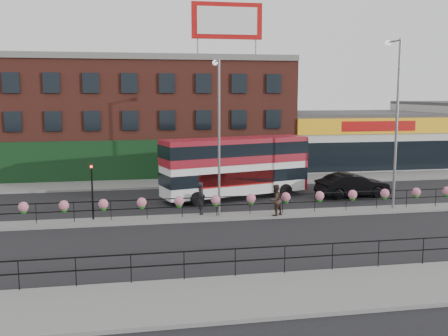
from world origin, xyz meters
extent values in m
plane|color=black|center=(0.00, 0.00, 0.00)|extent=(120.00, 120.00, 0.00)
cube|color=slate|center=(0.00, -12.00, 0.07)|extent=(60.00, 4.00, 0.15)
cube|color=slate|center=(0.00, 12.00, 0.07)|extent=(60.00, 4.00, 0.15)
cube|color=slate|center=(0.00, 0.00, 0.07)|extent=(60.00, 1.60, 0.15)
cube|color=gold|center=(0.00, -9.70, 0.01)|extent=(60.00, 0.10, 0.01)
cube|color=gold|center=(0.00, -9.88, 0.01)|extent=(60.00, 0.10, 0.01)
cube|color=brown|center=(-4.00, 20.00, 5.00)|extent=(25.00, 12.00, 10.00)
cube|color=#3F3F42|center=(-4.00, 20.00, 10.15)|extent=(25.00, 12.00, 0.30)
cube|color=black|center=(-4.00, 13.92, 1.70)|extent=(25.00, 0.25, 3.40)
cube|color=silver|center=(16.00, 20.00, 2.50)|extent=(15.00, 12.00, 5.00)
cube|color=#3F3F42|center=(16.00, 20.00, 5.15)|extent=(15.00, 12.00, 0.30)
cube|color=yellow|center=(16.00, 13.92, 4.30)|extent=(15.00, 0.25, 1.40)
cube|color=#AA0E0C|center=(16.00, 13.80, 4.30)|extent=(7.00, 0.10, 0.90)
cube|color=black|center=(16.00, 13.92, 1.60)|extent=(15.00, 0.25, 2.60)
cube|color=#AA0E0C|center=(2.50, 15.00, 13.20)|extent=(6.00, 0.25, 3.00)
cube|color=silver|center=(2.50, 14.86, 13.20)|extent=(5.10, 0.04, 2.25)
cylinder|color=slate|center=(0.00, 15.00, 11.00)|extent=(0.12, 0.12, 1.40)
cylinder|color=slate|center=(5.00, 15.00, 11.00)|extent=(0.12, 0.12, 1.40)
cube|color=black|center=(0.00, 0.00, 1.25)|extent=(30.00, 0.05, 0.05)
cube|color=black|center=(0.00, 0.00, 0.76)|extent=(30.00, 0.05, 0.05)
cylinder|color=black|center=(-11.00, 0.00, 0.70)|extent=(0.04, 0.04, 1.10)
cylinder|color=black|center=(-9.00, 0.00, 0.70)|extent=(0.04, 0.04, 1.10)
cylinder|color=black|center=(-7.00, 0.00, 0.70)|extent=(0.04, 0.04, 1.10)
cylinder|color=black|center=(-5.00, 0.00, 0.70)|extent=(0.04, 0.04, 1.10)
cylinder|color=black|center=(-3.00, 0.00, 0.70)|extent=(0.04, 0.04, 1.10)
cylinder|color=black|center=(-1.00, 0.00, 0.70)|extent=(0.04, 0.04, 1.10)
cylinder|color=black|center=(1.00, 0.00, 0.70)|extent=(0.04, 0.04, 1.10)
cylinder|color=black|center=(3.00, 0.00, 0.70)|extent=(0.04, 0.04, 1.10)
cylinder|color=black|center=(5.00, 0.00, 0.70)|extent=(0.04, 0.04, 1.10)
cylinder|color=black|center=(7.00, 0.00, 0.70)|extent=(0.04, 0.04, 1.10)
cylinder|color=black|center=(9.00, 0.00, 0.70)|extent=(0.04, 0.04, 1.10)
cylinder|color=black|center=(11.00, 0.00, 0.70)|extent=(0.04, 0.04, 1.10)
cylinder|color=black|center=(13.00, 0.00, 0.70)|extent=(0.04, 0.04, 1.10)
sphere|color=#C0667C|center=(-11.63, 0.00, 1.10)|extent=(0.56, 0.56, 0.56)
sphere|color=#1F5D1A|center=(-11.63, 0.00, 0.87)|extent=(0.36, 0.36, 0.36)
sphere|color=#C0667C|center=(-9.52, 0.00, 1.10)|extent=(0.56, 0.56, 0.56)
sphere|color=#1F5D1A|center=(-9.52, 0.00, 0.87)|extent=(0.36, 0.36, 0.36)
sphere|color=#C0667C|center=(-7.40, 0.00, 1.10)|extent=(0.56, 0.56, 0.56)
sphere|color=#1F5D1A|center=(-7.40, 0.00, 0.87)|extent=(0.36, 0.36, 0.36)
sphere|color=#C0667C|center=(-5.29, 0.00, 1.10)|extent=(0.56, 0.56, 0.56)
sphere|color=#1F5D1A|center=(-5.29, 0.00, 0.87)|extent=(0.36, 0.36, 0.36)
sphere|color=#C0667C|center=(-3.17, 0.00, 1.10)|extent=(0.56, 0.56, 0.56)
sphere|color=#1F5D1A|center=(-3.17, 0.00, 0.87)|extent=(0.36, 0.36, 0.36)
sphere|color=#C0667C|center=(-1.06, 0.00, 1.10)|extent=(0.56, 0.56, 0.56)
sphere|color=#1F5D1A|center=(-1.06, 0.00, 0.87)|extent=(0.36, 0.36, 0.36)
sphere|color=#C0667C|center=(1.06, 0.00, 1.10)|extent=(0.56, 0.56, 0.56)
sphere|color=#1F5D1A|center=(1.06, 0.00, 0.87)|extent=(0.36, 0.36, 0.36)
sphere|color=#C0667C|center=(3.17, 0.00, 1.10)|extent=(0.56, 0.56, 0.56)
sphere|color=#1F5D1A|center=(3.17, 0.00, 0.87)|extent=(0.36, 0.36, 0.36)
sphere|color=#C0667C|center=(5.29, 0.00, 1.10)|extent=(0.56, 0.56, 0.56)
sphere|color=#1F5D1A|center=(5.29, 0.00, 0.87)|extent=(0.36, 0.36, 0.36)
sphere|color=#C0667C|center=(7.40, 0.00, 1.10)|extent=(0.56, 0.56, 0.56)
sphere|color=#1F5D1A|center=(7.40, 0.00, 0.87)|extent=(0.36, 0.36, 0.36)
sphere|color=#C0667C|center=(9.52, 0.00, 1.10)|extent=(0.56, 0.56, 0.56)
sphere|color=#1F5D1A|center=(9.52, 0.00, 0.87)|extent=(0.36, 0.36, 0.36)
sphere|color=#C0667C|center=(11.63, 0.00, 1.10)|extent=(0.56, 0.56, 0.56)
sphere|color=#1F5D1A|center=(11.63, 0.00, 0.87)|extent=(0.36, 0.36, 0.36)
sphere|color=#C0667C|center=(13.75, 0.00, 1.10)|extent=(0.56, 0.56, 0.56)
sphere|color=#1F5D1A|center=(13.75, 0.00, 0.87)|extent=(0.36, 0.36, 0.36)
cube|color=black|center=(-2.00, -10.10, 1.25)|extent=(20.00, 0.05, 0.05)
cube|color=black|center=(-2.00, -10.10, 0.76)|extent=(20.00, 0.05, 0.05)
cylinder|color=black|center=(-10.00, -10.10, 0.70)|extent=(0.04, 0.04, 1.10)
cylinder|color=black|center=(-8.00, -10.10, 0.70)|extent=(0.04, 0.04, 1.10)
cylinder|color=black|center=(-6.00, -10.10, 0.70)|extent=(0.04, 0.04, 1.10)
cylinder|color=black|center=(-4.00, -10.10, 0.70)|extent=(0.04, 0.04, 1.10)
cylinder|color=black|center=(-2.00, -10.10, 0.70)|extent=(0.04, 0.04, 1.10)
cylinder|color=black|center=(0.00, -10.10, 0.70)|extent=(0.04, 0.04, 1.10)
cylinder|color=black|center=(2.00, -10.10, 0.70)|extent=(0.04, 0.04, 1.10)
cylinder|color=black|center=(4.00, -10.10, 0.70)|extent=(0.04, 0.04, 1.10)
cylinder|color=black|center=(6.00, -10.10, 0.70)|extent=(0.04, 0.04, 1.10)
cube|color=silver|center=(1.26, 5.52, 2.23)|extent=(10.49, 4.95, 3.72)
cube|color=maroon|center=(1.26, 5.52, 3.30)|extent=(10.57, 5.02, 1.68)
cube|color=black|center=(1.26, 5.52, 1.58)|extent=(10.59, 5.05, 0.84)
cube|color=black|center=(1.26, 5.52, 3.44)|extent=(10.61, 5.07, 0.84)
cube|color=maroon|center=(1.26, 5.52, 4.12)|extent=(10.49, 4.95, 0.11)
cube|color=maroon|center=(6.15, 6.85, 2.23)|extent=(0.82, 2.36, 3.72)
cube|color=#AA0E0C|center=(1.12, 4.25, 1.54)|extent=(5.40, 1.51, 0.93)
cylinder|color=black|center=(-1.67, 3.51, 0.47)|extent=(0.97, 0.52, 0.93)
cylinder|color=black|center=(-2.28, 5.75, 0.47)|extent=(0.97, 0.52, 0.93)
cylinder|color=black|center=(4.80, 5.28, 0.47)|extent=(0.97, 0.52, 0.93)
cylinder|color=black|center=(4.18, 7.52, 0.47)|extent=(0.97, 0.52, 0.93)
imported|color=black|center=(9.41, 4.41, 0.84)|extent=(2.73, 5.43, 1.68)
imported|color=black|center=(-1.82, 0.55, 1.11)|extent=(0.74, 0.53, 1.91)
imported|color=#33261E|center=(2.37, -0.55, 1.06)|extent=(1.49, 1.47, 1.82)
cylinder|color=slate|center=(-0.81, 0.18, 4.63)|extent=(0.14, 0.14, 8.97)
cylinder|color=slate|center=(-0.81, 0.86, 9.03)|extent=(0.09, 1.34, 0.09)
sphere|color=silver|center=(-0.81, 1.53, 8.98)|extent=(0.32, 0.32, 0.32)
cylinder|color=slate|center=(10.06, -0.07, 5.29)|extent=(0.16, 0.16, 10.28)
cylinder|color=slate|center=(10.06, 0.70, 10.33)|extent=(0.10, 1.54, 0.10)
sphere|color=silver|center=(10.06, 1.47, 10.28)|extent=(0.37, 0.37, 0.37)
cylinder|color=black|center=(-8.00, 0.40, 1.75)|extent=(0.10, 0.10, 3.20)
imported|color=black|center=(-8.00, 0.40, 3.35)|extent=(0.15, 0.18, 0.90)
sphere|color=#FF190C|center=(-8.00, 0.28, 3.17)|extent=(0.14, 0.14, 0.14)
camera|label=1|loc=(-6.04, -29.30, 7.24)|focal=42.00mm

